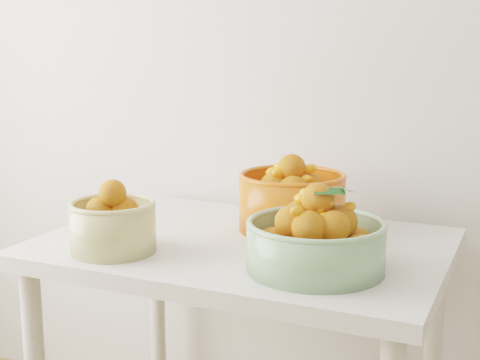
{
  "coord_description": "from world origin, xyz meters",
  "views": [
    {
      "loc": [
        0.22,
        0.12,
        1.23
      ],
      "look_at": [
        -0.42,
        1.53,
        0.92
      ],
      "focal_mm": 50.0,
      "sensor_mm": 36.0,
      "label": 1
    }
  ],
  "objects_px": {
    "table": "(244,277)",
    "bowl_green": "(316,241)",
    "bowl_cream": "(113,224)",
    "bowl_orange": "(292,200)"
  },
  "relations": [
    {
      "from": "table",
      "to": "bowl_cream",
      "type": "relative_size",
      "value": 4.49
    },
    {
      "from": "bowl_green",
      "to": "bowl_orange",
      "type": "height_order",
      "value": "bowl_orange"
    },
    {
      "from": "bowl_cream",
      "to": "bowl_orange",
      "type": "distance_m",
      "value": 0.48
    },
    {
      "from": "table",
      "to": "bowl_green",
      "type": "xyz_separation_m",
      "value": [
        0.24,
        -0.14,
        0.16
      ]
    },
    {
      "from": "table",
      "to": "bowl_orange",
      "type": "bearing_deg",
      "value": 63.47
    },
    {
      "from": "bowl_cream",
      "to": "bowl_orange",
      "type": "xyz_separation_m",
      "value": [
        0.32,
        0.36,
        0.01
      ]
    },
    {
      "from": "bowl_cream",
      "to": "table",
      "type": "bearing_deg",
      "value": 40.55
    },
    {
      "from": "table",
      "to": "bowl_green",
      "type": "distance_m",
      "value": 0.32
    },
    {
      "from": "bowl_green",
      "to": "bowl_orange",
      "type": "relative_size",
      "value": 1.07
    },
    {
      "from": "bowl_cream",
      "to": "bowl_orange",
      "type": "relative_size",
      "value": 0.64
    }
  ]
}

